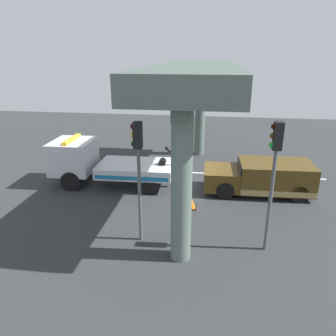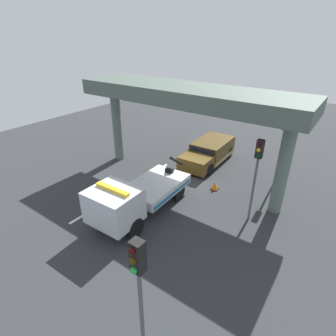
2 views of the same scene
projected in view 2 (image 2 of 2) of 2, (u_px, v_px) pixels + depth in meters
ground_plane at (183, 181)px, 18.05m from camera, size 60.00×40.00×0.10m
lane_stripe_west at (198, 145)px, 23.57m from camera, size 2.60×0.16×0.01m
lane_stripe_mid at (156, 171)px, 19.22m from camera, size 2.60×0.16×0.01m
lane_stripe_east at (89, 212)px, 14.87m from camera, size 2.60×0.16×0.01m
tow_truck_white at (134, 197)px, 13.98m from camera, size 7.28×2.55×2.46m
towed_van_green at (209, 152)px, 20.23m from camera, size 5.25×2.33×1.58m
overpass_structure at (186, 100)px, 15.68m from camera, size 3.60×13.89×6.09m
traffic_light_near at (283, 136)px, 16.05m from camera, size 0.39×0.32×4.59m
traffic_light_far at (257, 164)px, 12.83m from camera, size 0.39×0.32×4.46m
traffic_light_mid at (139, 282)px, 6.60m from camera, size 0.39×0.32×4.67m
traffic_cone_orange at (215, 186)px, 16.86m from camera, size 0.47×0.47×0.56m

